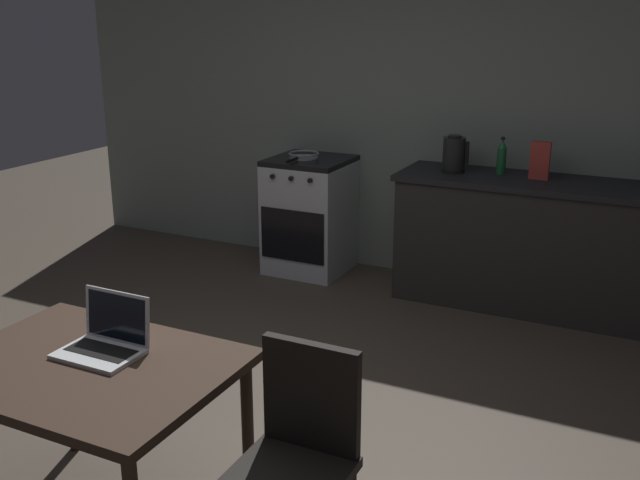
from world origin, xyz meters
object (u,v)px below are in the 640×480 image
object	(u,v)px
chair	(298,450)
frying_pan	(303,155)
cereal_box	(540,161)
dining_table	(89,381)
electric_kettle	(454,154)
bottle_b	(502,157)
stove_oven	(310,215)
laptop	(105,341)

from	to	relation	value
chair	frying_pan	bearing A→B (deg)	105.51
chair	cereal_box	size ratio (longest dim) A/B	3.47
dining_table	electric_kettle	distance (m)	3.22
chair	frying_pan	world-z (taller)	frying_pan
cereal_box	electric_kettle	bearing A→B (deg)	-178.07
electric_kettle	frying_pan	size ratio (longest dim) A/B	0.63
chair	frying_pan	xyz separation A→B (m)	(-1.53, 3.00, 0.43)
frying_pan	cereal_box	bearing A→B (deg)	1.57
cereal_box	dining_table	bearing A→B (deg)	-109.19
cereal_box	bottle_b	xyz separation A→B (m)	(-0.27, 0.06, -0.01)
stove_oven	chair	xyz separation A→B (m)	(1.49, -3.03, 0.06)
stove_oven	frying_pan	size ratio (longest dim) A/B	2.22
stove_oven	electric_kettle	bearing A→B (deg)	0.12
frying_pan	cereal_box	distance (m)	1.79
electric_kettle	stove_oven	bearing A→B (deg)	-179.88
electric_kettle	bottle_b	distance (m)	0.33
dining_table	cereal_box	distance (m)	3.39
chair	frying_pan	size ratio (longest dim) A/B	2.15
stove_oven	electric_kettle	xyz separation A→B (m)	(1.15, 0.00, 0.59)
stove_oven	chair	world-z (taller)	stove_oven
dining_table	frying_pan	size ratio (longest dim) A/B	2.66
stove_oven	chair	bearing A→B (deg)	-63.80
frying_pan	bottle_b	world-z (taller)	bottle_b
laptop	frying_pan	world-z (taller)	frying_pan
electric_kettle	dining_table	bearing A→B (deg)	-99.21
frying_pan	electric_kettle	bearing A→B (deg)	1.39
electric_kettle	bottle_b	bearing A→B (deg)	14.02
chair	cereal_box	world-z (taller)	cereal_box
laptop	frying_pan	size ratio (longest dim) A/B	0.77
dining_table	electric_kettle	size ratio (longest dim) A/B	4.20
stove_oven	bottle_b	world-z (taller)	bottle_b
stove_oven	electric_kettle	distance (m)	1.29
chair	laptop	world-z (taller)	laptop
dining_table	electric_kettle	world-z (taller)	electric_kettle
electric_kettle	bottle_b	size ratio (longest dim) A/B	1.00
dining_table	chair	xyz separation A→B (m)	(0.85, 0.12, -0.13)
laptop	bottle_b	distance (m)	3.25
dining_table	bottle_b	world-z (taller)	bottle_b
chair	electric_kettle	bearing A→B (deg)	84.84
laptop	stove_oven	bearing A→B (deg)	98.81
frying_pan	bottle_b	bearing A→B (deg)	4.12
bottle_b	electric_kettle	bearing A→B (deg)	-165.98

